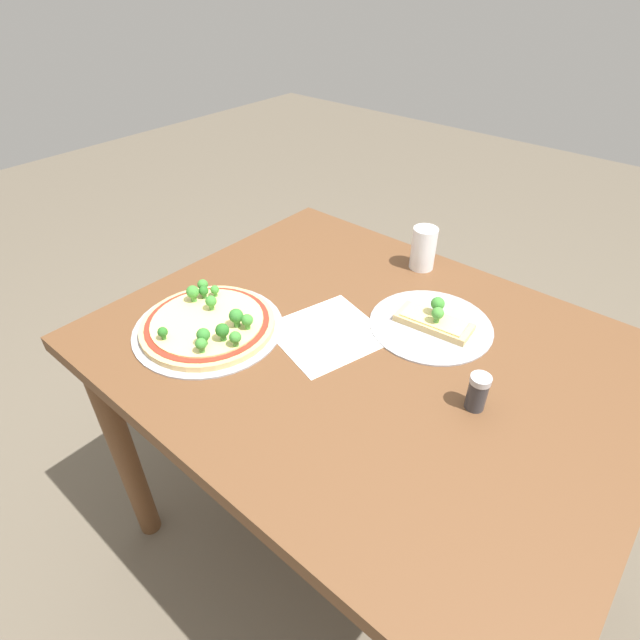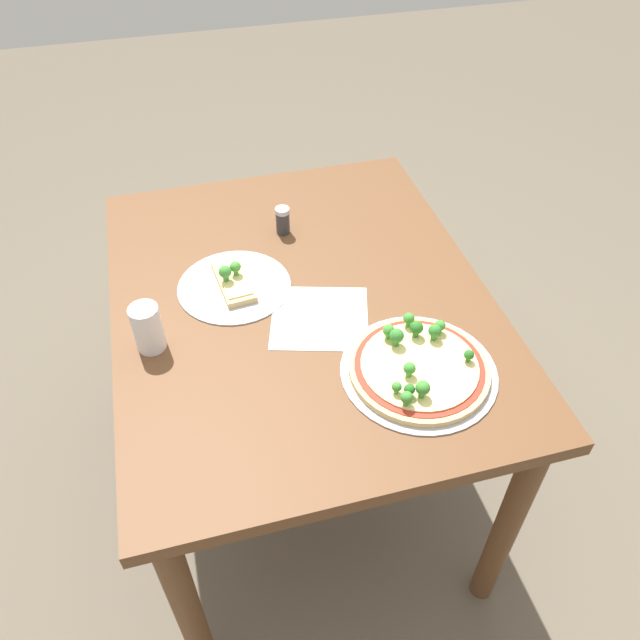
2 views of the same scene
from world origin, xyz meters
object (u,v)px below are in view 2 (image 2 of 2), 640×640
Objects in this scene: pizza_tray_slice at (234,283)px; drinking_cup at (148,328)px; dining_table at (301,327)px; pizza_tray_whole at (419,367)px; condiment_shaker at (283,220)px.

pizza_tray_slice is 0.26m from drinking_cup.
drinking_cup reaches higher than pizza_tray_slice.
pizza_tray_whole reaches higher than dining_table.
pizza_tray_whole is 0.58m from drinking_cup.
condiment_shaker is at bearing 176.63° from dining_table.
pizza_tray_whole is 4.40× the size of condiment_shaker.
pizza_tray_slice is 0.25m from condiment_shaker.
dining_table is 0.37m from pizza_tray_whole.
drinking_cup is at bearing -53.26° from pizza_tray_slice.
condiment_shaker is (-0.26, 0.02, 0.14)m from dining_table.
pizza_tray_slice is at bearing -41.60° from condiment_shaker.
pizza_tray_whole is 0.50m from pizza_tray_slice.
condiment_shaker reaches higher than pizza_tray_whole.
drinking_cup reaches higher than pizza_tray_whole.
condiment_shaker is at bearing 132.45° from drinking_cup.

